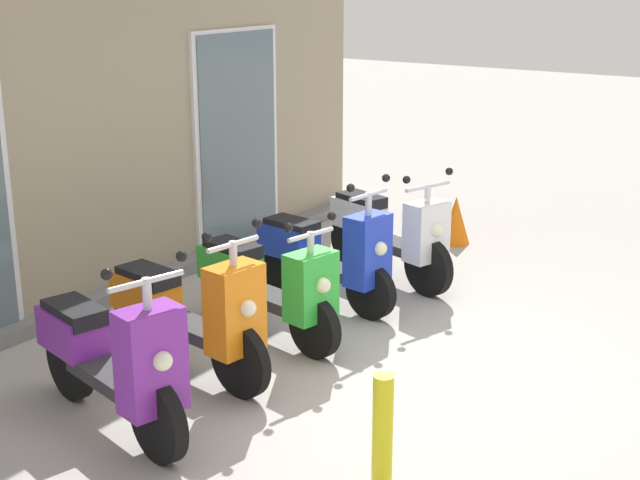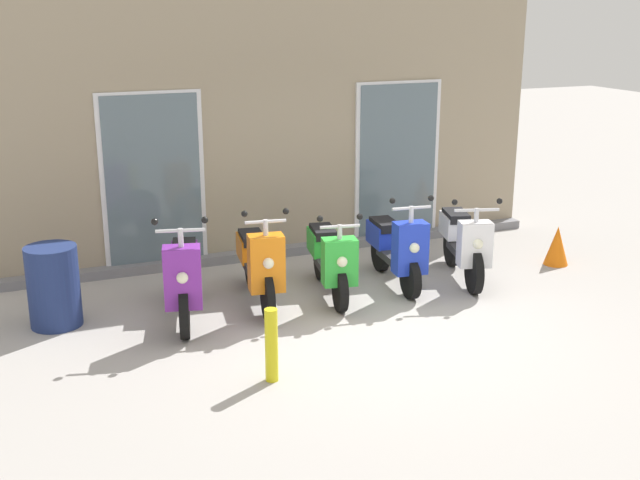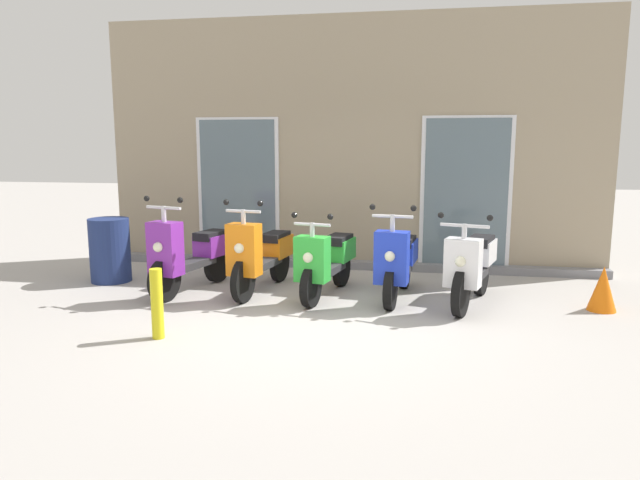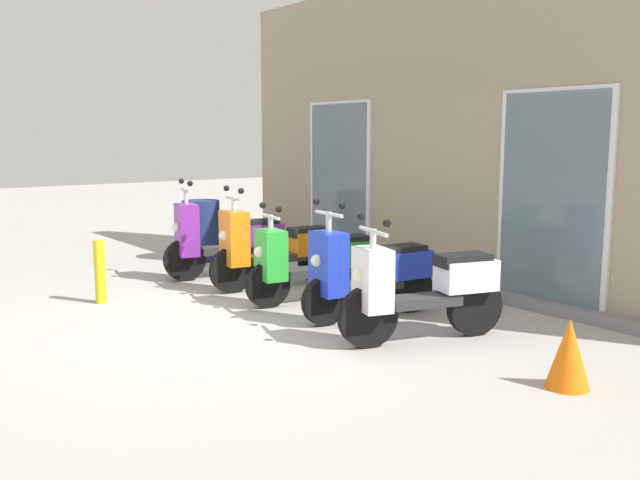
# 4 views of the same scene
# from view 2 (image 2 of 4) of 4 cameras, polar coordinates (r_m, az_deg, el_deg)

# --- Properties ---
(ground_plane) EXTENTS (40.00, 40.00, 0.00)m
(ground_plane) POSITION_cam_2_polar(r_m,az_deg,el_deg) (8.60, 3.95, -6.28)
(ground_plane) COLOR #A8A39E
(storefront_facade) EXTENTS (7.60, 0.50, 3.78)m
(storefront_facade) POSITION_cam_2_polar(r_m,az_deg,el_deg) (10.82, -3.03, 8.52)
(storefront_facade) COLOR gray
(storefront_facade) RESTS_ON ground_plane
(scooter_purple) EXTENTS (0.72, 1.64, 1.28)m
(scooter_purple) POSITION_cam_2_polar(r_m,az_deg,el_deg) (8.77, -9.68, -2.54)
(scooter_purple) COLOR black
(scooter_purple) RESTS_ON ground_plane
(scooter_orange) EXTENTS (0.59, 1.68, 1.24)m
(scooter_orange) POSITION_cam_2_polar(r_m,az_deg,el_deg) (9.13, -4.40, -1.58)
(scooter_orange) COLOR black
(scooter_orange) RESTS_ON ground_plane
(scooter_green) EXTENTS (0.64, 1.58, 1.11)m
(scooter_green) POSITION_cam_2_polar(r_m,az_deg,el_deg) (9.39, 0.73, -1.26)
(scooter_green) COLOR black
(scooter_green) RESTS_ON ground_plane
(scooter_blue) EXTENTS (0.56, 1.53, 1.22)m
(scooter_blue) POSITION_cam_2_polar(r_m,az_deg,el_deg) (9.76, 5.45, -0.52)
(scooter_blue) COLOR black
(scooter_blue) RESTS_ON ground_plane
(scooter_white) EXTENTS (0.78, 1.56, 1.15)m
(scooter_white) POSITION_cam_2_polar(r_m,az_deg,el_deg) (10.08, 10.21, -0.11)
(scooter_white) COLOR black
(scooter_white) RESTS_ON ground_plane
(traffic_cone) EXTENTS (0.32, 0.32, 0.52)m
(traffic_cone) POSITION_cam_2_polar(r_m,az_deg,el_deg) (10.98, 16.57, -0.38)
(traffic_cone) COLOR orange
(traffic_cone) RESTS_ON ground_plane
(trash_bin) EXTENTS (0.55, 0.55, 0.88)m
(trash_bin) POSITION_cam_2_polar(r_m,az_deg,el_deg) (8.95, -18.49, -3.16)
(trash_bin) COLOR navy
(trash_bin) RESTS_ON ground_plane
(curb_bollard) EXTENTS (0.12, 0.12, 0.70)m
(curb_bollard) POSITION_cam_2_polar(r_m,az_deg,el_deg) (7.32, -3.49, -7.51)
(curb_bollard) COLOR yellow
(curb_bollard) RESTS_ON ground_plane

